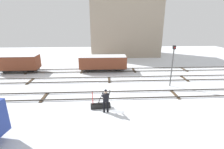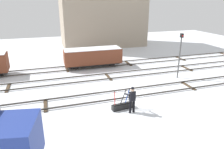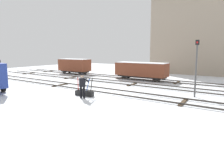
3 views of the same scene
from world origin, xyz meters
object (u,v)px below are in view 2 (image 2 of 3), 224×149
switch_lever_frame (123,105)px  signal_post (180,52)px  freight_car_near_switch (93,56)px  rail_worker (132,98)px

switch_lever_frame → signal_post: 8.52m
signal_post → freight_car_near_switch: size_ratio=0.68×
freight_car_near_switch → signal_post: bearing=-39.2°
signal_post → freight_car_near_switch: 9.08m
switch_lever_frame → signal_post: signal_post is taller
switch_lever_frame → freight_car_near_switch: 9.94m
switch_lever_frame → signal_post: size_ratio=0.37×
rail_worker → switch_lever_frame: bearing=116.1°
signal_post → switch_lever_frame: bearing=-149.8°
rail_worker → freight_car_near_switch: 10.52m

